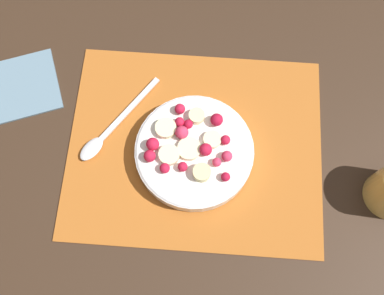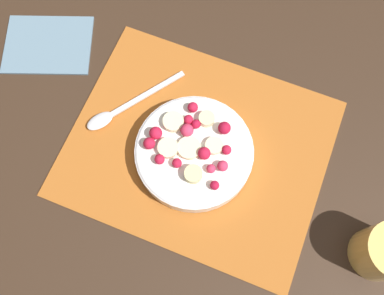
% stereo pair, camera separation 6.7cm
% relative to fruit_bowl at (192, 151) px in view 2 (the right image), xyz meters
% --- Properties ---
extents(ground_plane, '(3.00, 3.00, 0.00)m').
position_rel_fruit_bowl_xyz_m(ground_plane, '(-0.00, -0.02, -0.02)').
color(ground_plane, '#382619').
extents(placemat, '(0.42, 0.34, 0.01)m').
position_rel_fruit_bowl_xyz_m(placemat, '(-0.00, -0.02, -0.02)').
color(placemat, '#B26023').
rests_on(placemat, ground_plane).
extents(fruit_bowl, '(0.19, 0.19, 0.05)m').
position_rel_fruit_bowl_xyz_m(fruit_bowl, '(0.00, 0.00, 0.00)').
color(fruit_bowl, white).
rests_on(fruit_bowl, placemat).
extents(spoon, '(0.12, 0.17, 0.01)m').
position_rel_fruit_bowl_xyz_m(spoon, '(0.15, -0.02, -0.02)').
color(spoon, silver).
rests_on(spoon, placemat).
extents(napkin, '(0.19, 0.17, 0.01)m').
position_rel_fruit_bowl_xyz_m(napkin, '(0.32, -0.10, -0.02)').
color(napkin, slate).
rests_on(napkin, ground_plane).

